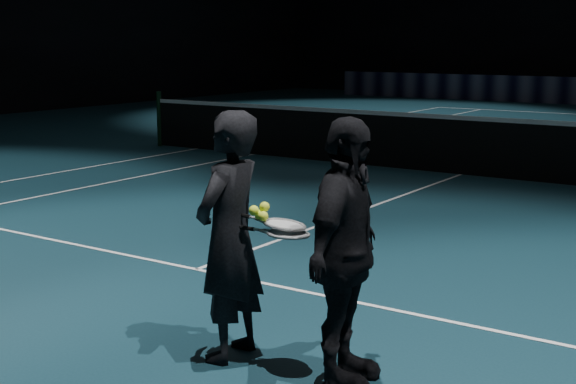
% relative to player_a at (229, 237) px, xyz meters
% --- Properties ---
extents(floor, '(36.00, 36.00, 0.00)m').
position_rel_player_a_xyz_m(floor, '(-1.55, 7.86, -0.84)').
color(floor, '#0D2732').
rests_on(floor, ground).
extents(court_lines, '(10.98, 23.78, 0.01)m').
position_rel_player_a_xyz_m(court_lines, '(-1.55, 7.86, -0.83)').
color(court_lines, white).
rests_on(court_lines, floor).
extents(net_post_left, '(0.10, 0.10, 1.10)m').
position_rel_player_a_xyz_m(net_post_left, '(-7.95, 7.86, -0.29)').
color(net_post_left, black).
rests_on(net_post_left, floor).
extents(net_mesh, '(12.80, 0.02, 0.86)m').
position_rel_player_a_xyz_m(net_mesh, '(-1.55, 7.86, -0.39)').
color(net_mesh, black).
rests_on(net_mesh, floor).
extents(net_tape, '(12.80, 0.03, 0.07)m').
position_rel_player_a_xyz_m(net_tape, '(-1.55, 7.86, 0.08)').
color(net_tape, white).
rests_on(net_tape, net_mesh).
extents(player_a, '(0.45, 0.64, 1.68)m').
position_rel_player_a_xyz_m(player_a, '(0.00, 0.00, 0.00)').
color(player_a, black).
rests_on(player_a, floor).
extents(player_b, '(0.59, 1.04, 1.68)m').
position_rel_player_a_xyz_m(player_b, '(0.85, 0.06, 0.00)').
color(player_b, black).
rests_on(player_b, floor).
extents(racket_lower, '(0.69, 0.26, 0.03)m').
position_rel_player_a_xyz_m(racket_lower, '(0.45, 0.03, 0.07)').
color(racket_lower, black).
rests_on(racket_lower, player_a).
extents(racket_upper, '(0.70, 0.31, 0.10)m').
position_rel_player_a_xyz_m(racket_upper, '(0.40, 0.07, 0.12)').
color(racket_upper, black).
rests_on(racket_upper, player_b).
extents(tennis_balls, '(0.12, 0.10, 0.12)m').
position_rel_player_a_xyz_m(tennis_balls, '(0.25, 0.02, 0.19)').
color(tennis_balls, gold).
rests_on(tennis_balls, racket_upper).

